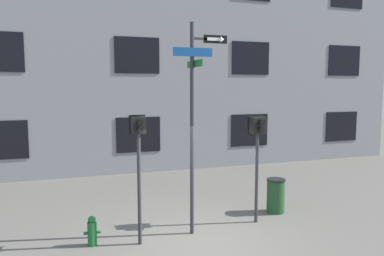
{
  "coord_description": "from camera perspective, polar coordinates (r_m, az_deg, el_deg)",
  "views": [
    {
      "loc": [
        -2.58,
        -7.34,
        3.39
      ],
      "look_at": [
        0.06,
        0.58,
        2.46
      ],
      "focal_mm": 35.0,
      "sensor_mm": 36.0,
      "label": 1
    }
  ],
  "objects": [
    {
      "name": "building_facade",
      "position": [
        15.12,
        -8.67,
        16.58
      ],
      "size": [
        24.0,
        0.63,
        12.18
      ],
      "color": "gray",
      "rests_on": "ground_plane"
    },
    {
      "name": "pedestrian_signal_right",
      "position": [
        9.3,
        9.96,
        -1.54
      ],
      "size": [
        0.41,
        0.4,
        2.67
      ],
      "color": "#2D2D33",
      "rests_on": "ground_plane"
    },
    {
      "name": "pedestrian_signal_left",
      "position": [
        7.93,
        -8.13,
        -2.75
      ],
      "size": [
        0.35,
        0.4,
        2.79
      ],
      "color": "#2D2D33",
      "rests_on": "ground_plane"
    },
    {
      "name": "ground_plane",
      "position": [
        8.48,
        0.92,
        -17.18
      ],
      "size": [
        60.0,
        60.0,
        0.0
      ],
      "primitive_type": "plane",
      "color": "#595651"
    },
    {
      "name": "fire_hydrant",
      "position": [
        8.55,
        -14.98,
        -14.94
      ],
      "size": [
        0.35,
        0.19,
        0.65
      ],
      "color": "#196028",
      "rests_on": "ground_plane"
    },
    {
      "name": "street_sign_pole",
      "position": [
        8.38,
        0.41,
        2.48
      ],
      "size": [
        1.28,
        1.0,
        4.79
      ],
      "color": "#2D2D33",
      "rests_on": "ground_plane"
    },
    {
      "name": "trash_bin",
      "position": [
        10.49,
        12.64,
        -10.01
      ],
      "size": [
        0.5,
        0.5,
        0.92
      ],
      "color": "#1E4723",
      "rests_on": "ground_plane"
    }
  ]
}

